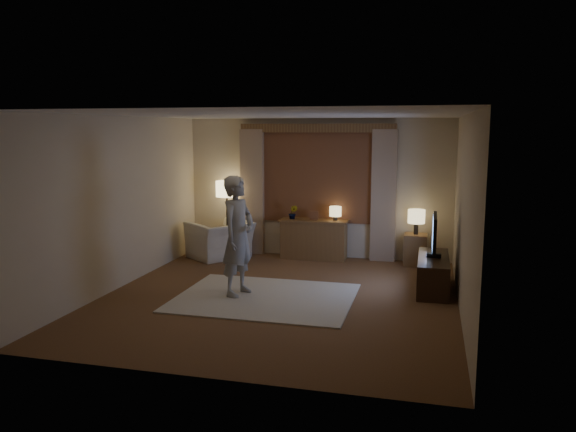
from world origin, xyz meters
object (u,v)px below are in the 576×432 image
(sideboard, at_px, (314,240))
(tv_stand, at_px, (433,273))
(armchair, at_px, (220,240))
(side_table, at_px, (415,250))
(person, at_px, (238,236))

(sideboard, xyz_separation_m, tv_stand, (2.16, -1.55, -0.10))
(sideboard, relative_size, armchair, 1.14)
(armchair, bearing_deg, tv_stand, 109.16)
(armchair, relative_size, side_table, 1.87)
(side_table, height_order, person, person)
(sideboard, bearing_deg, tv_stand, -35.78)
(tv_stand, relative_size, person, 0.81)
(armchair, height_order, tv_stand, armchair)
(sideboard, xyz_separation_m, armchair, (-1.73, -0.34, -0.01))
(sideboard, bearing_deg, armchair, -168.79)
(armchair, bearing_deg, sideboard, 137.68)
(side_table, xyz_separation_m, person, (-2.44, -2.51, 0.61))
(sideboard, height_order, tv_stand, sideboard)
(sideboard, relative_size, person, 0.69)
(person, bearing_deg, armchair, 41.50)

